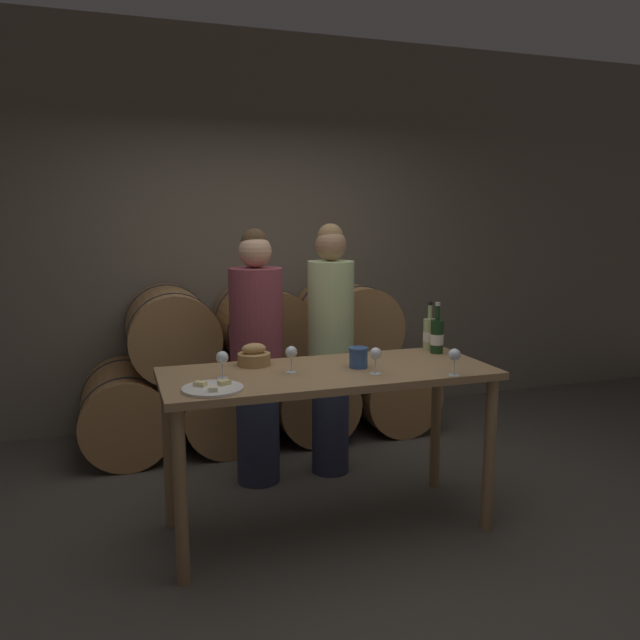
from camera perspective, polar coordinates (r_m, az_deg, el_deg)
ground_plane at (r=3.69m, az=0.74°, el=-18.37°), size 10.00×10.00×0.00m
stone_wall_back at (r=5.31m, az=-6.83°, el=8.05°), size 10.00×0.12×3.20m
barrel_stack at (r=4.90m, az=-5.25°, el=-4.34°), size 2.72×0.88×1.21m
tasting_table at (r=3.39m, az=0.77°, el=-6.52°), size 1.78×0.72×0.91m
person_left at (r=4.01m, az=-5.81°, el=-3.26°), size 0.34×0.34×1.65m
person_right at (r=4.14m, az=0.98°, el=-2.41°), size 0.31×0.31×1.68m
wine_bottle_red at (r=3.82m, az=10.64°, el=-1.46°), size 0.08×0.08×0.31m
wine_bottle_white at (r=3.93m, az=9.98°, el=-1.21°), size 0.08×0.08×0.30m
blue_crock at (r=3.41m, az=3.51°, el=-3.34°), size 0.11×0.11×0.11m
bread_basket at (r=3.48m, az=-6.06°, el=-3.35°), size 0.18×0.18×0.12m
cheese_plate at (r=3.02m, az=-9.79°, el=-6.16°), size 0.29×0.29×0.04m
wine_glass_far_left at (r=3.20m, az=-8.94°, el=-3.50°), size 0.06×0.06×0.14m
wine_glass_left at (r=3.29m, az=-2.64°, el=-3.06°), size 0.06×0.06×0.14m
wine_glass_center at (r=3.26m, az=5.11°, el=-3.18°), size 0.06×0.06×0.14m
wine_glass_right at (r=3.30m, az=12.20°, el=-3.23°), size 0.06×0.06×0.14m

